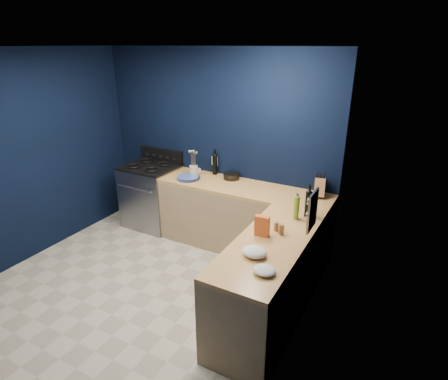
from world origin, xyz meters
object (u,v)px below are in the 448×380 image
Objects in this scene: utensil_crock at (194,171)px; knife_block at (320,187)px; crouton_bag at (262,226)px; gas_range at (152,197)px; plate_stack at (188,178)px.

utensil_crock is 0.65× the size of knife_block.
knife_block is 1.09× the size of crouton_bag.
utensil_crock is at bearing 139.01° from crouton_bag.
knife_block is (2.47, 0.19, 0.55)m from gas_range.
knife_block is at bearing 3.67° from utensil_crock.
plate_stack is 1.80m from crouton_bag.
gas_range is at bearing -174.24° from utensil_crock.
utensil_crock is (0.73, 0.07, 0.51)m from gas_range.
crouton_bag is (1.51, -0.98, 0.08)m from plate_stack.
knife_block is (1.74, 0.11, 0.04)m from utensil_crock.
knife_block reaches higher than crouton_bag.
utensil_crock is 0.71× the size of crouton_bag.
gas_range is 2.54m from knife_block.
utensil_crock reaches higher than gas_range.
knife_block reaches higher than plate_stack.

